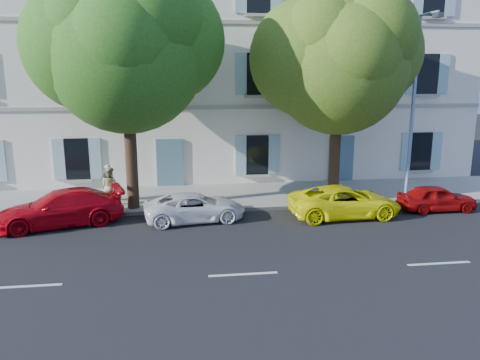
{
  "coord_description": "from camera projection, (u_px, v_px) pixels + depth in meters",
  "views": [
    {
      "loc": [
        -1.72,
        -16.34,
        5.63
      ],
      "look_at": [
        0.7,
        2.0,
        1.4
      ],
      "focal_mm": 35.0,
      "sensor_mm": 36.0,
      "label": 1
    }
  ],
  "objects": [
    {
      "name": "ground",
      "position": [
        228.0,
        229.0,
        17.27
      ],
      "size": [
        90.0,
        90.0,
        0.0
      ],
      "primitive_type": "plane",
      "color": "black"
    },
    {
      "name": "car_red_hatchback",
      "position": [
        437.0,
        198.0,
        19.54
      ],
      "size": [
        3.2,
        1.3,
        1.09
      ],
      "primitive_type": "imported",
      "rotation": [
        0.0,
        0.0,
        1.57
      ],
      "color": "#9A0909",
      "rests_on": "ground"
    },
    {
      "name": "building",
      "position": [
        208.0,
        66.0,
        25.79
      ],
      "size": [
        28.0,
        7.0,
        12.0
      ],
      "primitive_type": "cube",
      "color": "white",
      "rests_on": "ground"
    },
    {
      "name": "pedestrian_b",
      "position": [
        110.0,
        186.0,
        19.77
      ],
      "size": [
        1.01,
        0.99,
        1.65
      ],
      "primitive_type": "imported",
      "rotation": [
        0.0,
        0.0,
        2.44
      ],
      "color": "#BFBD7A",
      "rests_on": "sidewalk"
    },
    {
      "name": "kerb",
      "position": [
        222.0,
        210.0,
        19.45
      ],
      "size": [
        36.0,
        0.16,
        0.16
      ],
      "primitive_type": "cube",
      "color": "#9E998E",
      "rests_on": "ground"
    },
    {
      "name": "pedestrian_a",
      "position": [
        108.0,
        183.0,
        20.35
      ],
      "size": [
        0.71,
        0.65,
        1.62
      ],
      "primitive_type": "imported",
      "rotation": [
        0.0,
        0.0,
        3.74
      ],
      "color": "silver",
      "rests_on": "sidewalk"
    },
    {
      "name": "car_white_coupe",
      "position": [
        195.0,
        207.0,
        18.19
      ],
      "size": [
        4.11,
        2.29,
        1.09
      ],
      "primitive_type": "imported",
      "rotation": [
        0.0,
        0.0,
        1.7
      ],
      "color": "white",
      "rests_on": "ground"
    },
    {
      "name": "sidewalk",
      "position": [
        218.0,
        197.0,
        21.55
      ],
      "size": [
        36.0,
        4.5,
        0.15
      ],
      "primitive_type": "cube",
      "color": "#A09E96",
      "rests_on": "ground"
    },
    {
      "name": "street_lamp",
      "position": [
        415.0,
        99.0,
        19.64
      ],
      "size": [
        0.25,
        1.66,
        7.83
      ],
      "color": "#7293BF",
      "rests_on": "sidewalk"
    },
    {
      "name": "car_yellow_supercar",
      "position": [
        345.0,
        202.0,
        18.7
      ],
      "size": [
        4.53,
        2.23,
        1.24
      ],
      "primitive_type": "imported",
      "rotation": [
        0.0,
        0.0,
        1.61
      ],
      "color": "#FFFC0A",
      "rests_on": "ground"
    },
    {
      "name": "tree_left",
      "position": [
        126.0,
        54.0,
        18.17
      ],
      "size": [
        6.22,
        6.22,
        9.64
      ],
      "color": "#3A2819",
      "rests_on": "sidewalk"
    },
    {
      "name": "car_red_coupe",
      "position": [
        61.0,
        208.0,
        17.62
      ],
      "size": [
        4.95,
        3.08,
        1.34
      ],
      "primitive_type": "imported",
      "rotation": [
        0.0,
        0.0,
        4.99
      ],
      "color": "#C00511",
      "rests_on": "ground"
    },
    {
      "name": "tree_right",
      "position": [
        339.0,
        66.0,
        19.8
      ],
      "size": [
        5.85,
        5.85,
        9.01
      ],
      "color": "#3A2819",
      "rests_on": "sidewalk"
    }
  ]
}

